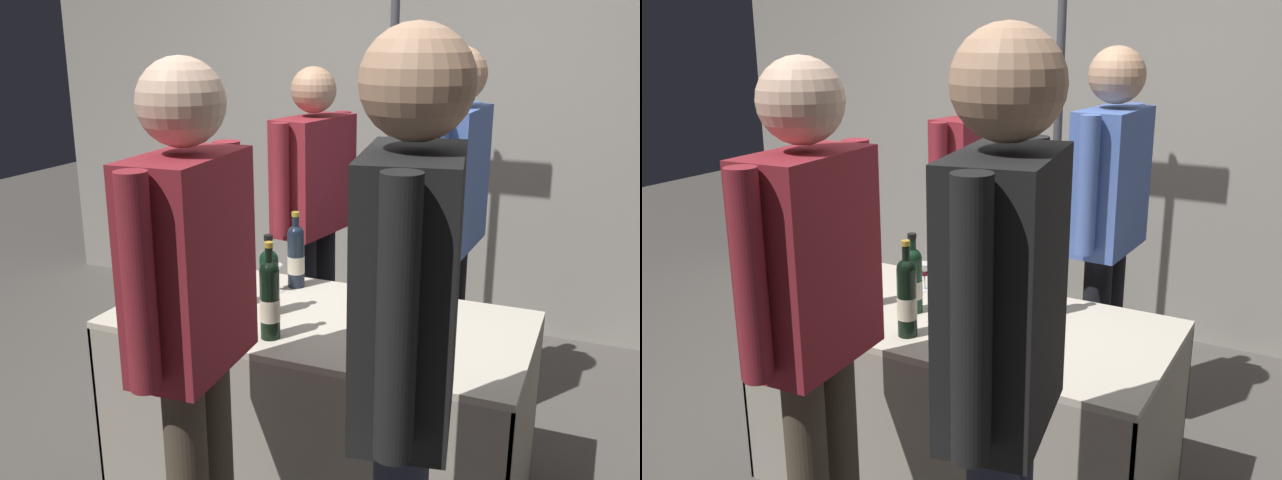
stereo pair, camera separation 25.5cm
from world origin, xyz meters
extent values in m
cube|color=#9E998E|center=(0.00, 1.91, 1.23)|extent=(5.55, 0.12, 2.45)
cube|color=beige|center=(0.00, 0.00, 0.71)|extent=(1.54, 0.76, 0.02)
cube|color=#ABA392|center=(0.00, -0.38, 0.35)|extent=(1.54, 0.01, 0.70)
cube|color=#ABA392|center=(0.00, 0.38, 0.35)|extent=(1.54, 0.01, 0.70)
cube|color=#ABA392|center=(-0.77, 0.00, 0.35)|extent=(0.01, 0.76, 0.70)
cube|color=#ABA392|center=(0.77, 0.00, 0.35)|extent=(0.01, 0.76, 0.70)
cylinder|color=#192333|center=(-0.22, 0.27, 0.84)|extent=(0.07, 0.07, 0.23)
sphere|color=#192333|center=(-0.22, 0.27, 0.95)|extent=(0.07, 0.07, 0.07)
cylinder|color=#192333|center=(-0.22, 0.27, 0.99)|extent=(0.03, 0.03, 0.07)
cylinder|color=#B7932D|center=(-0.22, 0.27, 1.03)|extent=(0.03, 0.03, 0.02)
cylinder|color=beige|center=(-0.22, 0.27, 0.82)|extent=(0.07, 0.07, 0.07)
cylinder|color=#192333|center=(0.26, 0.17, 0.85)|extent=(0.07, 0.07, 0.26)
sphere|color=#192333|center=(0.26, 0.17, 0.98)|extent=(0.07, 0.07, 0.07)
cylinder|color=#192333|center=(0.26, 0.17, 1.02)|extent=(0.03, 0.03, 0.09)
cylinder|color=black|center=(0.26, 0.17, 1.08)|extent=(0.03, 0.03, 0.02)
cylinder|color=beige|center=(0.26, 0.17, 0.83)|extent=(0.07, 0.07, 0.08)
cylinder|color=#192333|center=(-0.38, -0.06, 0.83)|extent=(0.07, 0.07, 0.22)
sphere|color=#192333|center=(-0.38, -0.06, 0.94)|extent=(0.07, 0.07, 0.07)
cylinder|color=#192333|center=(-0.38, -0.06, 0.98)|extent=(0.03, 0.03, 0.08)
cylinder|color=#B7932D|center=(-0.38, -0.06, 1.03)|extent=(0.03, 0.03, 0.02)
cylinder|color=beige|center=(-0.38, -0.06, 0.81)|extent=(0.07, 0.07, 0.07)
cylinder|color=black|center=(-0.19, -0.04, 0.83)|extent=(0.07, 0.07, 0.22)
sphere|color=black|center=(-0.19, -0.04, 0.94)|extent=(0.07, 0.07, 0.07)
cylinder|color=black|center=(-0.19, -0.04, 0.97)|extent=(0.03, 0.03, 0.08)
cylinder|color=black|center=(-0.19, -0.04, 1.02)|extent=(0.03, 0.03, 0.02)
cylinder|color=beige|center=(-0.19, -0.04, 0.81)|extent=(0.07, 0.07, 0.07)
cylinder|color=black|center=(-0.09, -0.24, 0.84)|extent=(0.07, 0.07, 0.25)
sphere|color=black|center=(-0.09, -0.24, 0.97)|extent=(0.07, 0.07, 0.07)
cylinder|color=black|center=(-0.09, -0.24, 1.01)|extent=(0.03, 0.03, 0.08)
cylinder|color=#B7932D|center=(-0.09, -0.24, 1.06)|extent=(0.03, 0.03, 0.02)
cylinder|color=beige|center=(-0.09, -0.24, 0.82)|extent=(0.07, 0.07, 0.08)
cylinder|color=silver|center=(-0.28, 0.18, 0.72)|extent=(0.07, 0.07, 0.00)
cylinder|color=silver|center=(-0.28, 0.18, 0.75)|extent=(0.01, 0.01, 0.06)
cone|color=silver|center=(-0.28, 0.18, 0.81)|extent=(0.06, 0.06, 0.06)
cylinder|color=#590C19|center=(-0.28, 0.18, 0.79)|extent=(0.03, 0.03, 0.01)
cylinder|color=black|center=(-0.38, 0.94, 0.40)|extent=(0.12, 0.12, 0.79)
cylinder|color=black|center=(-0.41, 0.76, 0.40)|extent=(0.12, 0.12, 0.79)
cube|color=maroon|center=(-0.40, 0.85, 1.08)|extent=(0.28, 0.49, 0.56)
sphere|color=tan|center=(-0.40, 0.85, 1.48)|extent=(0.22, 0.22, 0.22)
cylinder|color=maroon|center=(-0.35, 1.12, 1.10)|extent=(0.08, 0.08, 0.52)
cylinder|color=maroon|center=(-0.44, 0.58, 1.10)|extent=(0.08, 0.08, 0.52)
cylinder|color=black|center=(0.33, 0.79, 0.42)|extent=(0.12, 0.12, 0.85)
cylinder|color=black|center=(0.32, 0.62, 0.42)|extent=(0.12, 0.12, 0.85)
cube|color=#4C6BB7|center=(0.32, 0.71, 1.14)|extent=(0.23, 0.44, 0.60)
sphere|color=tan|center=(0.32, 0.71, 1.58)|extent=(0.23, 0.23, 0.23)
cylinder|color=#4C6BB7|center=(0.33, 0.97, 1.17)|extent=(0.08, 0.08, 0.55)
cylinder|color=#4C6BB7|center=(0.31, 0.45, 1.17)|extent=(0.08, 0.08, 0.55)
cylinder|color=#4C4233|center=(-0.08, -0.65, 0.42)|extent=(0.12, 0.12, 0.84)
cube|color=maroon|center=(-0.07, -0.73, 1.14)|extent=(0.24, 0.41, 0.60)
sphere|color=beige|center=(-0.07, -0.73, 1.57)|extent=(0.23, 0.23, 0.23)
cylinder|color=maroon|center=(-0.06, -0.97, 1.17)|extent=(0.08, 0.08, 0.55)
cylinder|color=maroon|center=(-0.09, -0.48, 1.17)|extent=(0.08, 0.08, 0.55)
cube|color=black|center=(0.57, -0.83, 1.19)|extent=(0.28, 0.42, 0.62)
sphere|color=tan|center=(0.57, -0.83, 1.65)|extent=(0.24, 0.24, 0.24)
cylinder|color=black|center=(0.61, -1.06, 1.22)|extent=(0.08, 0.08, 0.57)
cylinder|color=black|center=(0.53, -0.60, 1.22)|extent=(0.08, 0.08, 0.57)
cylinder|color=#47474C|center=(-0.10, 1.17, 1.16)|extent=(0.04, 0.04, 2.32)
camera|label=1|loc=(0.96, -2.25, 1.75)|focal=39.60mm
camera|label=2|loc=(1.19, -2.14, 1.75)|focal=39.60mm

